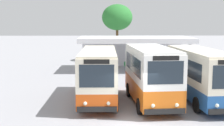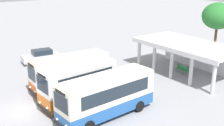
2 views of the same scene
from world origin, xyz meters
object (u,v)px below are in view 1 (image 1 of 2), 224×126
at_px(waiting_chair_end_by_column, 126,65).
at_px(waiting_chair_middle_seat, 137,65).
at_px(city_bus_second_in_row, 151,73).
at_px(city_bus_middle_cream, 200,73).
at_px(waiting_chair_second_from_end, 132,65).
at_px(waiting_chair_fourth_seat, 143,65).
at_px(city_bus_nearest_orange, 99,73).

distance_m(waiting_chair_end_by_column, waiting_chair_middle_seat, 1.17).
bearing_deg(waiting_chair_middle_seat, city_bus_second_in_row, -92.35).
xyz_separation_m(city_bus_second_in_row, waiting_chair_middle_seat, (0.53, 12.84, -1.39)).
height_order(city_bus_middle_cream, waiting_chair_end_by_column, city_bus_middle_cream).
height_order(waiting_chair_second_from_end, waiting_chair_middle_seat, same).
bearing_deg(waiting_chair_second_from_end, waiting_chair_middle_seat, -4.65).
height_order(waiting_chair_end_by_column, waiting_chair_middle_seat, same).
relative_size(waiting_chair_second_from_end, waiting_chair_fourth_seat, 1.00).
xyz_separation_m(city_bus_middle_cream, waiting_chair_fourth_seat, (-2.10, 12.25, -1.29)).
relative_size(city_bus_nearest_orange, waiting_chair_middle_seat, 8.69).
height_order(city_bus_middle_cream, waiting_chair_second_from_end, city_bus_middle_cream).
distance_m(city_bus_middle_cream, waiting_chair_fourth_seat, 12.49).
relative_size(city_bus_nearest_orange, waiting_chair_fourth_seat, 8.69).
bearing_deg(waiting_chair_end_by_column, waiting_chair_middle_seat, -3.60).
height_order(city_bus_nearest_orange, waiting_chair_end_by_column, city_bus_nearest_orange).
relative_size(city_bus_nearest_orange, city_bus_middle_cream, 0.93).
distance_m(city_bus_nearest_orange, city_bus_second_in_row, 3.33).
bearing_deg(city_bus_second_in_row, waiting_chair_fourth_seat, 85.08).
distance_m(city_bus_middle_cream, waiting_chair_second_from_end, 12.73).
bearing_deg(waiting_chair_end_by_column, waiting_chair_fourth_seat, -0.71).
xyz_separation_m(waiting_chair_end_by_column, waiting_chair_middle_seat, (1.16, -0.07, 0.00)).
xyz_separation_m(waiting_chair_end_by_column, waiting_chair_fourth_seat, (1.75, -0.02, 0.00)).
bearing_deg(city_bus_nearest_orange, city_bus_middle_cream, -2.18).
xyz_separation_m(city_bus_nearest_orange, city_bus_second_in_row, (3.21, -0.89, 0.11)).
xyz_separation_m(city_bus_middle_cream, waiting_chair_end_by_column, (-3.84, 12.27, -1.29)).
bearing_deg(waiting_chair_middle_seat, city_bus_nearest_orange, -107.37).
relative_size(city_bus_nearest_orange, city_bus_second_in_row, 1.12).
distance_m(city_bus_middle_cream, waiting_chair_middle_seat, 12.55).
bearing_deg(waiting_chair_fourth_seat, waiting_chair_end_by_column, 179.29).
height_order(city_bus_middle_cream, waiting_chair_fourth_seat, city_bus_middle_cream).
bearing_deg(waiting_chair_fourth_seat, waiting_chair_second_from_end, -179.79).
bearing_deg(waiting_chair_second_from_end, waiting_chair_fourth_seat, 0.21).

